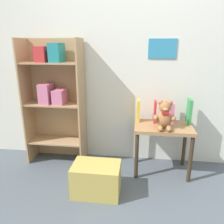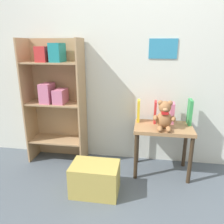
# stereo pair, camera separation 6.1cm
# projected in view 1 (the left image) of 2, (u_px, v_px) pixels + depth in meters

# --- Properties ---
(wall_back) EXTENTS (4.80, 0.07, 2.50)m
(wall_back) POSITION_uv_depth(u_px,v_px,m) (143.00, 54.00, 2.38)
(wall_back) COLOR silver
(wall_back) RESTS_ON ground_plane
(bookshelf_side) EXTENTS (0.66, 0.29, 1.42)m
(bookshelf_side) POSITION_uv_depth(u_px,v_px,m) (55.00, 95.00, 2.48)
(bookshelf_side) COLOR tan
(bookshelf_side) RESTS_ON ground_plane
(display_table) EXTENTS (0.60, 0.39, 0.54)m
(display_table) POSITION_uv_depth(u_px,v_px,m) (163.00, 134.00, 2.31)
(display_table) COLOR #9E754C
(display_table) RESTS_ON ground_plane
(teddy_bear) EXTENTS (0.22, 0.20, 0.29)m
(teddy_bear) POSITION_uv_depth(u_px,v_px,m) (165.00, 116.00, 2.17)
(teddy_bear) COLOR #99663D
(teddy_bear) RESTS_ON display_table
(book_standing_yellow) EXTENTS (0.03, 0.10, 0.24)m
(book_standing_yellow) POSITION_uv_depth(u_px,v_px,m) (138.00, 110.00, 2.39)
(book_standing_yellow) COLOR gold
(book_standing_yellow) RESTS_ON display_table
(book_standing_red) EXTENTS (0.03, 0.12, 0.24)m
(book_standing_red) POSITION_uv_depth(u_px,v_px,m) (155.00, 112.00, 2.35)
(book_standing_red) COLOR red
(book_standing_red) RESTS_ON display_table
(book_standing_pink) EXTENTS (0.04, 0.13, 0.22)m
(book_standing_pink) POSITION_uv_depth(u_px,v_px,m) (172.00, 112.00, 2.35)
(book_standing_pink) COLOR #D17093
(book_standing_pink) RESTS_ON display_table
(book_standing_green) EXTENTS (0.03, 0.15, 0.27)m
(book_standing_green) POSITION_uv_depth(u_px,v_px,m) (189.00, 111.00, 2.31)
(book_standing_green) COLOR #33934C
(book_standing_green) RESTS_ON display_table
(storage_bin) EXTENTS (0.44, 0.29, 0.30)m
(storage_bin) POSITION_uv_depth(u_px,v_px,m) (96.00, 179.00, 2.04)
(storage_bin) COLOR tan
(storage_bin) RESTS_ON ground_plane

